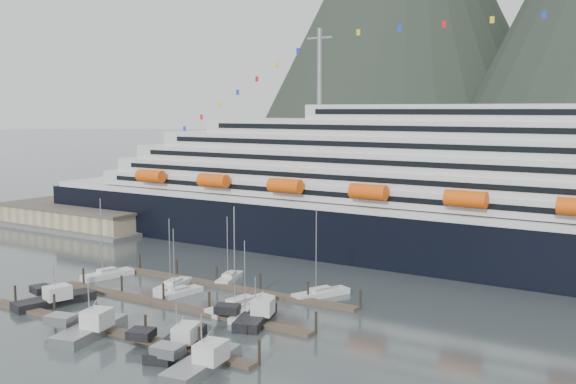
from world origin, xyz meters
name	(u,v)px	position (x,y,z in m)	size (l,w,h in m)	color
ground	(186,318)	(0.00, 0.00, 0.00)	(1600.00, 1600.00, 0.00)	#4A5757
cruise_ship	(507,204)	(30.03, 54.94, 12.04)	(210.00, 30.40, 50.30)	black
warehouse	(79,218)	(-72.00, 42.00, 2.25)	(46.00, 20.00, 5.80)	#595956
dock_near	(108,329)	(-4.93, -9.95, 0.31)	(48.18, 2.28, 3.20)	#463B2D
dock_mid	(174,305)	(-4.93, 3.05, 0.31)	(48.18, 2.28, 3.20)	#463B2D
dock_far	(227,286)	(-4.93, 16.05, 0.31)	(48.18, 2.28, 3.20)	#463B2D
sailboat_a	(107,275)	(-27.00, 10.23, 0.44)	(4.67, 9.61, 14.58)	silver
sailboat_b	(173,285)	(-12.62, 11.34, 0.40)	(3.93, 9.05, 12.12)	silver
sailboat_c	(179,293)	(-8.65, 8.24, 0.39)	(3.64, 8.57, 11.26)	silver
sailboat_d	(241,306)	(3.87, 7.91, 0.44)	(4.85, 12.24, 15.93)	silver
sailboat_f	(229,278)	(-7.56, 19.99, 0.40)	(4.80, 8.51, 11.69)	silver
sailboat_g	(321,294)	(10.65, 19.99, 0.42)	(6.31, 9.95, 14.40)	silver
sailboat_h	(248,315)	(7.20, 5.04, 0.40)	(3.57, 8.18, 11.59)	silver
trawler_a	(54,299)	(-21.20, -5.69, 0.86)	(9.46, 12.59, 6.65)	black
trawler_b	(89,329)	(-5.60, -12.51, 0.96)	(9.70, 12.42, 7.73)	#939698
trawler_c	(176,341)	(6.98, -9.76, 0.84)	(10.02, 13.02, 6.42)	black
trawler_d	(201,362)	(14.19, -13.56, 0.92)	(9.34, 12.55, 7.25)	#939698
trawler_e	(255,316)	(9.22, 3.92, 0.90)	(9.28, 11.34, 7.00)	black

